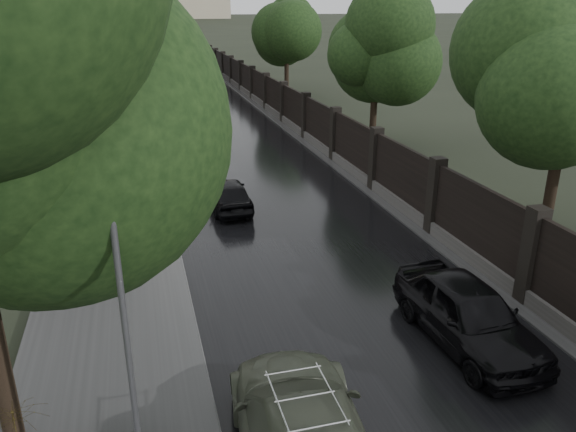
# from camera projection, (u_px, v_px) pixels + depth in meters

# --- Properties ---
(road) EXTENTS (8.00, 420.00, 0.02)m
(road) POSITION_uv_depth(u_px,v_px,m) (143.00, 27.00, 180.61)
(road) COLOR black
(road) RESTS_ON ground
(sidewalk_left) EXTENTS (4.00, 420.00, 0.16)m
(sidewalk_left) POSITION_uv_depth(u_px,v_px,m) (123.00, 27.00, 179.11)
(sidewalk_left) COLOR #2D2D2D
(sidewalk_left) RESTS_ON ground
(verge_right) EXTENTS (3.00, 420.00, 0.08)m
(verge_right) POSITION_uv_depth(u_px,v_px,m) (160.00, 27.00, 181.95)
(verge_right) COLOR #2D2D2D
(verge_right) RESTS_ON ground
(fence_right) EXTENTS (0.45, 75.72, 2.70)m
(fence_right) POSITION_uv_depth(u_px,v_px,m) (276.00, 102.00, 38.97)
(fence_right) COLOR #383533
(fence_right) RESTS_ON ground
(tree_left_far) EXTENTS (4.25, 4.25, 7.39)m
(tree_left_far) POSITION_uv_depth(u_px,v_px,m) (74.00, 44.00, 32.55)
(tree_left_far) COLOR black
(tree_left_far) RESTS_ON ground
(tree_right_a) EXTENTS (4.08, 4.08, 7.01)m
(tree_right_a) POSITION_uv_depth(u_px,v_px,m) (568.00, 94.00, 16.64)
(tree_right_a) COLOR black
(tree_right_a) RESTS_ON ground
(tree_right_b) EXTENTS (4.08, 4.08, 7.01)m
(tree_right_b) POSITION_uv_depth(u_px,v_px,m) (377.00, 55.00, 29.26)
(tree_right_b) COLOR black
(tree_right_b) RESTS_ON ground
(tree_right_c) EXTENTS (4.08, 4.08, 7.01)m
(tree_right_c) POSITION_uv_depth(u_px,v_px,m) (287.00, 36.00, 45.48)
(tree_right_c) COLOR black
(tree_right_c) RESTS_ON ground
(lamp_post) EXTENTS (0.25, 0.12, 5.11)m
(lamp_post) POSITION_uv_depth(u_px,v_px,m) (127.00, 346.00, 8.41)
(lamp_post) COLOR #59595E
(lamp_post) RESTS_ON ground
(traffic_light) EXTENTS (0.16, 0.32, 4.00)m
(traffic_light) POSITION_uv_depth(u_px,v_px,m) (147.00, 105.00, 29.96)
(traffic_light) COLOR #59595E
(traffic_light) RESTS_ON ground
(hatchback_left) EXTENTS (1.54, 3.66, 1.24)m
(hatchback_left) POSITION_uv_depth(u_px,v_px,m) (228.00, 194.00, 21.55)
(hatchback_left) COLOR black
(hatchback_left) RESTS_ON ground
(car_right_near) EXTENTS (2.03, 4.60, 1.54)m
(car_right_near) POSITION_uv_depth(u_px,v_px,m) (468.00, 314.00, 12.95)
(car_right_near) COLOR black
(car_right_near) RESTS_ON ground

